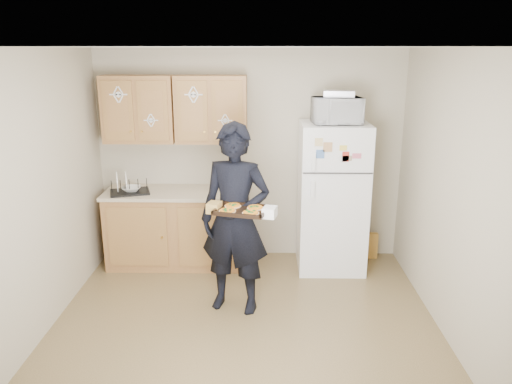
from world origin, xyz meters
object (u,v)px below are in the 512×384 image
baking_tray (242,211)px  dish_rack (129,186)px  refrigerator (332,197)px  microwave (337,111)px  person (235,220)px

baking_tray → dish_rack: bearing=151.2°
refrigerator → dish_rack: 2.32m
baking_tray → dish_rack: baking_tray is taller
microwave → refrigerator: bearing=86.4°
person → refrigerator: bearing=58.3°
person → dish_rack: size_ratio=4.27×
person → dish_rack: person is taller
person → microwave: microwave is taller
baking_tray → person: bearing=118.9°
microwave → dish_rack: 2.47m
person → dish_rack: 1.59m
refrigerator → dish_rack: (-2.31, -0.04, 0.14)m
person → baking_tray: (0.07, -0.29, 0.18)m
baking_tray → dish_rack: 1.84m
dish_rack → baking_tray: bearing=-43.3°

